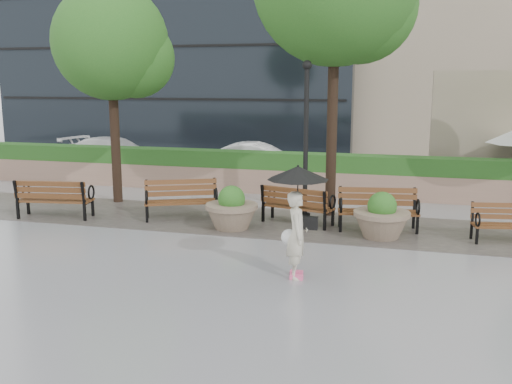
% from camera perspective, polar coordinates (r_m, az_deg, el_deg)
% --- Properties ---
extents(ground, '(100.00, 100.00, 0.00)m').
position_cam_1_polar(ground, '(12.32, -3.69, -6.27)').
color(ground, gray).
rests_on(ground, ground).
extents(cobble_strip, '(28.00, 3.20, 0.01)m').
position_cam_1_polar(cobble_strip, '(15.08, -0.00, -2.97)').
color(cobble_strip, '#383330').
rests_on(cobble_strip, ground).
extents(hedge_wall, '(24.00, 0.80, 1.35)m').
position_cam_1_polar(hedge_wall, '(18.75, 3.21, 1.87)').
color(hedge_wall, '#9B7764').
rests_on(hedge_wall, ground).
extents(asphalt_street, '(40.00, 7.00, 0.00)m').
position_cam_1_polar(asphalt_street, '(22.74, 5.30, 1.78)').
color(asphalt_street, black).
rests_on(asphalt_street, ground).
extents(bench_0, '(2.06, 1.07, 1.05)m').
position_cam_1_polar(bench_0, '(16.36, -19.42, -1.38)').
color(bench_0, brown).
rests_on(bench_0, ground).
extents(bench_1, '(2.06, 1.49, 1.04)m').
position_cam_1_polar(bench_1, '(15.44, -7.44, -1.57)').
color(bench_1, brown).
rests_on(bench_1, ground).
extents(bench_2, '(1.97, 1.19, 0.99)m').
position_cam_1_polar(bench_2, '(14.80, 4.15, -2.11)').
color(bench_2, brown).
rests_on(bench_2, ground).
extents(bench_3, '(2.03, 1.08, 1.04)m').
position_cam_1_polar(bench_3, '(14.45, 12.06, -2.60)').
color(bench_3, brown).
rests_on(bench_3, ground).
extents(bench_4, '(1.74, 0.93, 0.89)m').
position_cam_1_polar(bench_4, '(14.35, 24.00, -3.62)').
color(bench_4, brown).
rests_on(bench_4, ground).
extents(planter_left, '(1.32, 1.32, 1.10)m').
position_cam_1_polar(planter_left, '(14.28, -2.45, -2.02)').
color(planter_left, '#7F6B56').
rests_on(planter_left, ground).
extents(planter_right, '(1.32, 1.32, 1.11)m').
position_cam_1_polar(planter_right, '(13.79, 12.44, -2.74)').
color(planter_right, '#7F6B56').
rests_on(planter_right, ground).
extents(lamppost, '(0.28, 0.28, 4.16)m').
position_cam_1_polar(lamppost, '(14.49, 4.98, 3.78)').
color(lamppost, black).
rests_on(lamppost, ground).
extents(tree_0, '(3.47, 3.38, 6.46)m').
position_cam_1_polar(tree_0, '(17.67, -13.75, 13.94)').
color(tree_0, black).
rests_on(tree_0, ground).
extents(car_left, '(4.98, 2.81, 1.36)m').
position_cam_1_polar(car_left, '(24.12, -13.97, 3.67)').
color(car_left, white).
rests_on(car_left, ground).
extents(car_right, '(4.03, 1.62, 1.30)m').
position_cam_1_polar(car_right, '(22.01, 0.21, 3.23)').
color(car_right, white).
rests_on(car_right, ground).
extents(pedestrian, '(1.15, 1.15, 2.12)m').
position_cam_1_polar(pedestrian, '(10.64, 4.15, -1.88)').
color(pedestrian, beige).
rests_on(pedestrian, ground).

